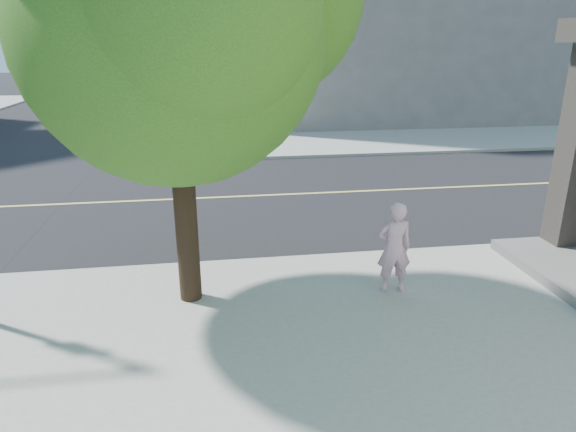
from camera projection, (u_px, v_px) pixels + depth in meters
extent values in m
plane|color=black|center=(53.00, 276.00, 9.17)|extent=(140.00, 140.00, 0.00)
cube|color=black|center=(101.00, 203.00, 13.38)|extent=(140.00, 9.00, 0.01)
cube|color=#999A8F|center=(383.00, 110.00, 31.17)|extent=(29.00, 25.00, 0.12)
imported|color=#E6ABBC|center=(394.00, 248.00, 8.14)|extent=(0.58, 0.40, 1.53)
cylinder|color=black|center=(184.00, 195.00, 7.61)|extent=(0.35, 0.35, 3.45)
sphere|color=#3B721E|center=(173.00, 32.00, 6.86)|extent=(4.22, 4.22, 4.22)
sphere|color=#3B721E|center=(199.00, 4.00, 5.84)|extent=(2.88, 2.88, 2.88)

